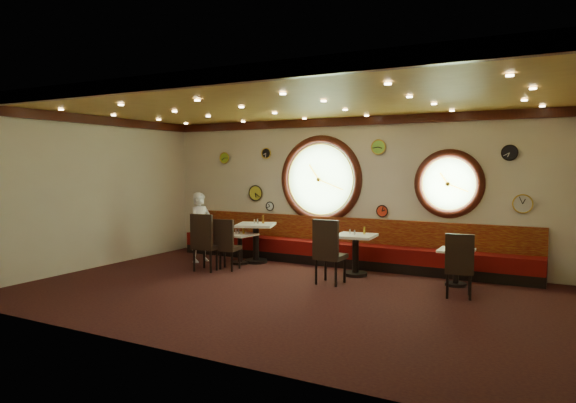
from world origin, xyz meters
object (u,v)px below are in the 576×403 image
object	(u,v)px
table_a	(240,245)
chair_c	(328,247)
condiment_c_salt	(350,232)
condiment_d_bottle	(459,245)
table_c	(356,250)
condiment_b_pepper	(258,221)
condiment_a_pepper	(239,231)
condiment_d_pepper	(460,247)
chair_b	(226,241)
condiment_d_salt	(455,247)
condiment_a_bottle	(244,230)
waiter	(201,227)
condiment_a_salt	(236,231)
chair_a	(204,239)
table_d	(456,263)
condiment_c_bottle	(364,231)
condiment_b_bottle	(263,219)
condiment_c_pepper	(355,232)
table_b	(256,238)
condiment_b_salt	(255,221)
chair_d	(459,261)

from	to	relation	value
table_a	chair_c	distance (m)	2.68
condiment_c_salt	condiment_d_bottle	bearing A→B (deg)	1.26
table_c	condiment_b_pepper	bearing A→B (deg)	175.34
condiment_c_salt	condiment_a_pepper	xyz separation A→B (m)	(-2.53, -0.15, -0.14)
condiment_b_pepper	condiment_d_pepper	bearing A→B (deg)	-2.19
table_a	condiment_a_pepper	xyz separation A→B (m)	(0.00, -0.05, 0.30)
chair_b	condiment_d_salt	world-z (taller)	chair_b
condiment_a_bottle	condiment_d_bottle	distance (m)	4.54
condiment_d_pepper	waiter	world-z (taller)	waiter
chair_b	condiment_c_salt	bearing A→B (deg)	11.76
condiment_a_bottle	condiment_a_salt	bearing A→B (deg)	-164.40
table_c	chair_a	xyz separation A→B (m)	(-2.86, -1.09, 0.16)
table_d	condiment_d_salt	bearing A→B (deg)	-165.06
condiment_c_bottle	condiment_d_salt	bearing A→B (deg)	-2.84
condiment_d_salt	condiment_d_pepper	bearing A→B (deg)	-6.91
condiment_c_salt	condiment_b_bottle	bearing A→B (deg)	172.04
table_c	condiment_a_pepper	xyz separation A→B (m)	(-2.66, -0.13, 0.21)
condiment_a_pepper	chair_a	bearing A→B (deg)	-101.31
condiment_c_pepper	table_d	bearing A→B (deg)	3.06
table_b	condiment_a_bottle	size ratio (longest dim) A/B	6.32
condiment_b_bottle	condiment_b_salt	bearing A→B (deg)	-161.11
chair_a	condiment_b_bottle	bearing A→B (deg)	63.25
chair_d	condiment_b_pepper	xyz separation A→B (m)	(-4.48, 1.04, 0.32)
condiment_b_bottle	condiment_d_bottle	distance (m)	4.27
condiment_a_pepper	condiment_c_pepper	world-z (taller)	condiment_c_pepper
table_c	condiment_d_pepper	distance (m)	1.97
condiment_b_pepper	chair_d	bearing A→B (deg)	-13.01
table_c	condiment_a_salt	xyz separation A→B (m)	(-2.77, -0.07, 0.20)
condiment_a_salt	condiment_b_salt	world-z (taller)	condiment_b_salt
table_b	condiment_c_salt	size ratio (longest dim) A/B	10.74
chair_c	condiment_d_pepper	world-z (taller)	chair_c
table_c	condiment_c_pepper	xyz separation A→B (m)	(-0.00, -0.06, 0.35)
chair_d	condiment_d_pepper	distance (m)	0.89
chair_c	waiter	world-z (taller)	waiter
condiment_a_pepper	condiment_c_bottle	xyz separation A→B (m)	(2.80, 0.25, 0.16)
table_c	condiment_d_pepper	world-z (taller)	table_c
condiment_d_pepper	condiment_a_bottle	xyz separation A→B (m)	(-4.56, -0.05, 0.04)
condiment_a_salt	condiment_d_salt	distance (m)	4.65
condiment_b_salt	condiment_d_bottle	xyz separation A→B (m)	(4.45, -0.20, -0.18)
table_a	condiment_d_salt	bearing A→B (deg)	1.48
table_d	chair_c	size ratio (longest dim) A/B	0.90
chair_c	condiment_a_salt	xyz separation A→B (m)	(-2.62, 0.90, 0.03)
chair_b	condiment_b_bottle	bearing A→B (deg)	72.20
condiment_c_salt	condiment_a_salt	bearing A→B (deg)	-177.78
condiment_a_salt	condiment_a_bottle	xyz separation A→B (m)	(0.17, 0.05, 0.04)
chair_b	condiment_b_pepper	world-z (taller)	chair_b
condiment_a_salt	condiment_b_salt	bearing A→B (deg)	52.44
table_d	condiment_b_bottle	distance (m)	4.27
chair_a	condiment_c_bottle	distance (m)	3.23
table_a	condiment_a_salt	bearing A→B (deg)	177.22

